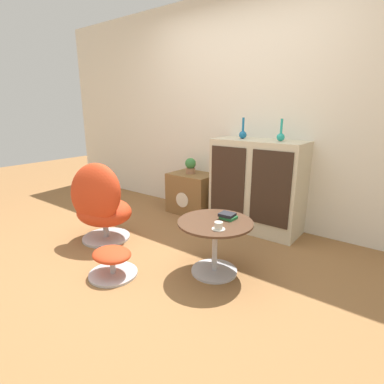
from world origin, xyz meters
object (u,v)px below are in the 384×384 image
(egg_chair, at_px, (100,204))
(vase_leftmost, at_px, (243,133))
(sideboard, at_px, (257,186))
(teacup, at_px, (219,226))
(vase_inner_left, at_px, (281,136))
(coffee_table, at_px, (215,238))
(tv_console, at_px, (192,193))
(potted_plant, at_px, (190,165))
(book_stack, at_px, (228,216))
(ottoman, at_px, (112,260))

(egg_chair, height_order, vase_leftmost, vase_leftmost)
(sideboard, xyz_separation_m, teacup, (0.27, -1.21, -0.02))
(vase_inner_left, bearing_deg, coffee_table, -93.62)
(coffee_table, distance_m, vase_leftmost, 1.38)
(sideboard, bearing_deg, tv_console, 179.24)
(egg_chair, height_order, coffee_table, egg_chair)
(tv_console, xyz_separation_m, teacup, (1.18, -1.22, 0.22))
(tv_console, relative_size, potted_plant, 2.89)
(sideboard, bearing_deg, vase_inner_left, 0.98)
(vase_inner_left, relative_size, book_stack, 1.67)
(coffee_table, distance_m, potted_plant, 1.58)
(tv_console, distance_m, egg_chair, 1.30)
(coffee_table, bearing_deg, tv_console, 134.26)
(egg_chair, xyz_separation_m, ottoman, (0.63, -0.37, -0.27))
(sideboard, relative_size, vase_leftmost, 4.44)
(ottoman, distance_m, vase_leftmost, 1.90)
(teacup, bearing_deg, vase_leftmost, 111.34)
(teacup, bearing_deg, book_stack, 104.56)
(tv_console, bearing_deg, ottoman, -75.50)
(teacup, height_order, book_stack, teacup)
(potted_plant, relative_size, book_stack, 1.49)
(sideboard, height_order, ottoman, sideboard)
(book_stack, bearing_deg, teacup, -75.44)
(coffee_table, relative_size, teacup, 6.05)
(egg_chair, height_order, potted_plant, egg_chair)
(tv_console, height_order, ottoman, tv_console)
(ottoman, bearing_deg, sideboard, 73.45)
(egg_chair, bearing_deg, potted_plant, 82.34)
(tv_console, relative_size, ottoman, 1.45)
(ottoman, relative_size, book_stack, 2.97)
(ottoman, distance_m, teacup, 0.93)
(vase_inner_left, bearing_deg, potted_plant, 179.57)
(coffee_table, height_order, vase_inner_left, vase_inner_left)
(teacup, bearing_deg, tv_console, 133.97)
(egg_chair, bearing_deg, tv_console, 80.96)
(ottoman, bearing_deg, tv_console, 104.50)
(coffee_table, height_order, teacup, teacup)
(sideboard, relative_size, ottoman, 2.53)
(potted_plant, bearing_deg, vase_leftmost, -0.68)
(sideboard, xyz_separation_m, vase_leftmost, (-0.21, 0.00, 0.56))
(sideboard, bearing_deg, egg_chair, -131.32)
(tv_console, bearing_deg, vase_inner_left, -0.41)
(vase_inner_left, distance_m, potted_plant, 1.25)
(coffee_table, bearing_deg, potted_plant, 135.08)
(teacup, bearing_deg, potted_plant, 134.71)
(tv_console, bearing_deg, book_stack, -41.36)
(sideboard, xyz_separation_m, ottoman, (-0.49, -1.63, -0.37))
(vase_leftmost, distance_m, teacup, 1.43)
(potted_plant, relative_size, teacup, 1.98)
(coffee_table, bearing_deg, egg_chair, -171.76)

